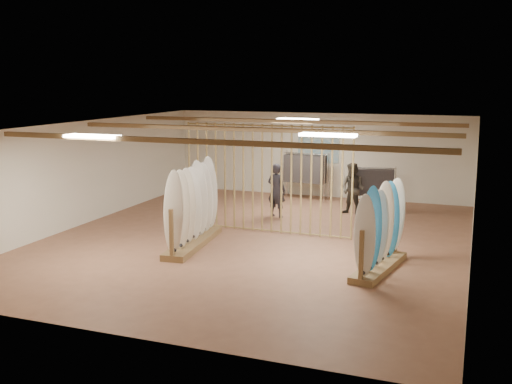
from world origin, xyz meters
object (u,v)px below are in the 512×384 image
(rack_right, at_px, (380,241))
(clothing_rack_a, at_px, (305,169))
(rack_left, at_px, (193,218))
(shopper_b, at_px, (353,186))
(clothing_rack_b, at_px, (374,182))
(shopper_a, at_px, (276,187))

(rack_right, bearing_deg, clothing_rack_a, 127.62)
(rack_left, distance_m, shopper_b, 5.42)
(rack_left, distance_m, clothing_rack_a, 6.32)
(rack_right, xyz_separation_m, clothing_rack_b, (-1.07, 5.58, 0.26))
(clothing_rack_a, height_order, shopper_b, shopper_b)
(rack_left, xyz_separation_m, clothing_rack_b, (3.38, 5.22, 0.22))
(clothing_rack_a, bearing_deg, shopper_b, -35.73)
(rack_left, xyz_separation_m, shopper_a, (0.90, 3.54, 0.21))
(clothing_rack_b, distance_m, shopper_a, 3.00)
(rack_right, bearing_deg, rack_left, -174.78)
(shopper_a, bearing_deg, shopper_b, -139.95)
(rack_left, relative_size, shopper_b, 1.65)
(clothing_rack_b, bearing_deg, clothing_rack_a, 148.44)
(clothing_rack_a, relative_size, shopper_a, 0.90)
(clothing_rack_a, distance_m, shopper_a, 2.70)
(rack_left, relative_size, clothing_rack_a, 1.80)
(rack_right, bearing_deg, shopper_a, 142.17)
(rack_left, distance_m, shopper_a, 3.66)
(clothing_rack_b, xyz_separation_m, shopper_b, (-0.49, -0.64, -0.03))
(shopper_a, bearing_deg, rack_right, 144.73)
(shopper_a, bearing_deg, rack_left, 88.18)
(rack_left, distance_m, rack_right, 4.46)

